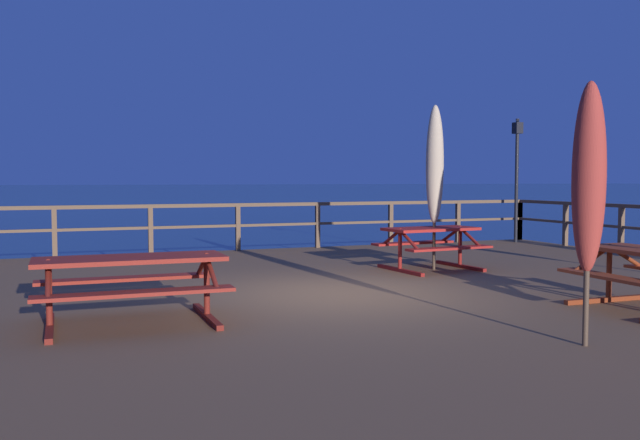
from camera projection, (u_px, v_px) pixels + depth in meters
name	position (u px, v px, depth m)	size (l,w,h in m)	color
ground_plane	(344.00, 337.00, 9.71)	(600.00, 600.00, 0.00)	navy
wooden_deck	(344.00, 315.00, 9.69)	(15.95, 12.68, 0.64)	brown
railing_waterside_far	(238.00, 218.00, 15.39)	(15.75, 0.10, 1.09)	brown
picnic_table_front_left	(431.00, 239.00, 12.15)	(1.81, 1.55, 0.78)	maroon
picnic_table_back_left	(131.00, 275.00, 7.55)	(2.08, 1.41, 0.78)	maroon
patio_umbrella_tall_back_left	(435.00, 165.00, 12.10)	(0.32, 0.32, 2.97)	#4C3828
patio_umbrella_tall_mid_left	(589.00, 179.00, 6.50)	(0.32, 0.32, 2.58)	#4C3828
lamp_post_hooked	(517.00, 161.00, 17.22)	(0.48, 0.58, 3.20)	black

